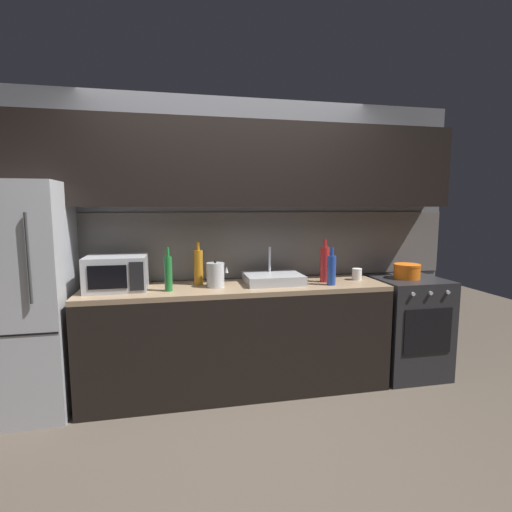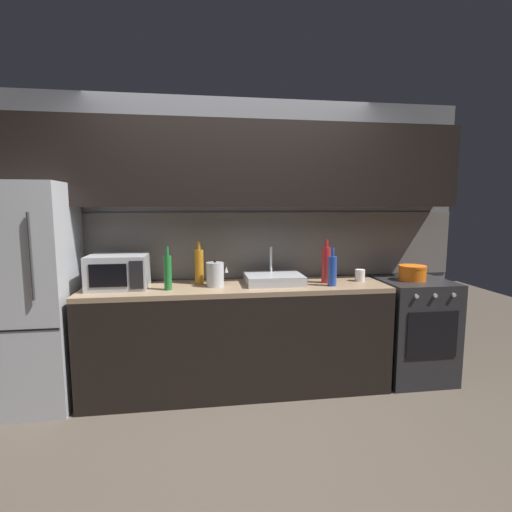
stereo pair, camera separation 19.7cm
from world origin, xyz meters
The scene contains 14 objects.
ground_plane centered at (0.00, 0.00, 0.00)m, with size 10.00×10.00×0.00m, color #4C4238.
back_wall centered at (0.00, 1.20, 1.55)m, with size 4.24×0.44×2.50m.
counter_run centered at (0.00, 0.90, 0.45)m, with size 2.50×0.60×0.90m.
refrigerator centered at (-1.63, 0.90, 0.87)m, with size 0.68×0.69×1.73m.
oven_range centered at (1.59, 0.90, 0.45)m, with size 0.60×0.62×0.90m.
microwave centered at (-0.95, 0.92, 1.04)m, with size 0.46×0.35×0.27m.
sink_basin centered at (0.31, 0.93, 0.94)m, with size 0.48×0.38×0.30m.
kettle centered at (-0.18, 0.88, 1.00)m, with size 0.18×0.14×0.22m.
wine_bottle_amber centered at (-0.31, 1.01, 1.05)m, with size 0.08×0.08×0.36m.
wine_bottle_green centered at (-0.56, 0.80, 1.04)m, with size 0.06×0.06×0.34m.
wine_bottle_blue centered at (0.77, 0.77, 1.03)m, with size 0.07×0.07×0.32m.
wine_bottle_red centered at (0.77, 0.90, 1.06)m, with size 0.08×0.08×0.37m.
mug_white centered at (1.09, 0.93, 0.95)m, with size 0.08×0.08×0.10m, color silver.
cooking_pot centered at (1.56, 0.90, 0.97)m, with size 0.24×0.24×0.13m.
Camera 2 is at (-0.30, -2.25, 1.55)m, focal length 27.11 mm.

